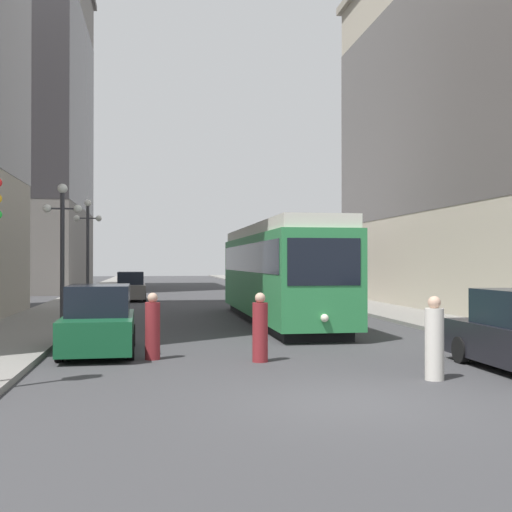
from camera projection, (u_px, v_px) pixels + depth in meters
ground_plane at (349, 402)px, 11.02m from camera, size 200.00×200.00×0.00m
sidewalk_left at (97, 292)px, 49.28m from camera, size 3.28×120.00×0.15m
sidewalk_right at (291, 291)px, 51.74m from camera, size 3.28×120.00×0.15m
streetcar at (277, 270)px, 25.76m from camera, size 2.68×14.77×3.89m
transit_bus at (288, 270)px, 38.51m from camera, size 3.04×12.93×3.45m
parked_car_left_near at (131, 287)px, 40.00m from camera, size 1.99×4.57×1.82m
parked_car_left_mid at (99, 322)px, 16.92m from camera, size 1.95×4.25×1.82m
pedestrian_crossing_near at (260, 330)px, 15.48m from camera, size 0.38×0.38×1.69m
pedestrian_crossing_far at (434, 341)px, 13.10m from camera, size 0.39×0.39×1.73m
pedestrian_on_sidewalk at (153, 328)px, 15.85m from camera, size 0.37×0.37×1.67m
lamp_post_left_near at (62, 231)px, 23.49m from camera, size 1.41×0.36×5.19m
lamp_post_left_far at (88, 236)px, 32.49m from camera, size 1.41×0.36×5.49m
building_left_corner at (16, 118)px, 53.81m from camera, size 11.74×19.02×28.35m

